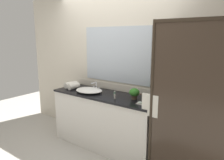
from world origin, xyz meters
The scene contains 12 objects.
ground_plane centered at (0.00, 0.00, 0.00)m, with size 8.00×8.00×0.00m, color #B7B2A8.
wall_back_with_mirror centered at (0.00, 0.34, 1.30)m, with size 4.40×0.06×2.60m.
vanity_cabinet centered at (0.00, 0.01, 0.45)m, with size 1.80×0.58×0.90m.
shower_enclosure centered at (1.28, -0.19, 1.03)m, with size 1.20×0.59×2.00m.
sink_basin centered at (-0.28, -0.05, 0.93)m, with size 0.48×0.37×0.07m, color white.
faucet centered at (-0.28, 0.12, 0.95)m, with size 0.17×0.14×0.15m.
potted_plant centered at (0.53, 0.04, 0.99)m, with size 0.15×0.15×0.16m.
soap_dish centered at (0.71, -0.11, 0.91)m, with size 0.10×0.07×0.04m.
amenity_bottle_conditioner centered at (0.28, -0.11, 0.93)m, with size 0.03×0.03×0.07m.
amenity_bottle_lotion centered at (0.23, -0.04, 0.95)m, with size 0.03×0.03×0.09m.
rolled_towel_near_edge centered at (-0.76, -0.01, 0.95)m, with size 0.11×0.11×0.24m, color silver.
rolled_towel_middle centered at (-0.65, -0.05, 0.95)m, with size 0.11×0.11×0.22m, color silver.
Camera 1 is at (2.03, -2.58, 1.81)m, focal length 34.02 mm.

